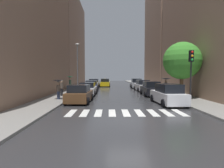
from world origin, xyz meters
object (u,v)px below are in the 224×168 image
object	(u,v)px
pedestrian_near_tree	(62,88)
parked_car_right_third	(142,86)
parked_car_left_second	(88,89)
street_tree_right	(182,61)
parked_car_left_third	(92,86)
pedestrian_far_side	(58,85)
parked_car_right_nearest	(168,95)
pedestrian_by_kerb	(166,82)
taxi_midroad	(105,83)
lamp_post_left	(77,64)
pedestrian_foreground	(70,80)
parked_car_left_fourth	(94,83)
parked_car_right_second	(151,89)
parked_car_right_fourth	(136,84)
traffic_light_right_corner	(191,65)
parked_car_left_nearest	(80,94)

from	to	relation	value
pedestrian_near_tree	parked_car_right_third	bearing A→B (deg)	74.78
parked_car_left_second	street_tree_right	xyz separation A→B (m)	(9.94, -4.13, 3.16)
parked_car_left_third	pedestrian_far_side	bearing A→B (deg)	167.29
parked_car_right_nearest	pedestrian_by_kerb	bearing A→B (deg)	-18.19
taxi_midroad	lamp_post_left	xyz separation A→B (m)	(-3.60, -11.98, 3.27)
pedestrian_by_kerb	parked_car_left_third	bearing A→B (deg)	-54.54
pedestrian_foreground	parked_car_left_fourth	bearing A→B (deg)	-41.56
parked_car_right_second	taxi_midroad	bearing A→B (deg)	19.97
parked_car_left_third	taxi_midroad	xyz separation A→B (m)	(1.90, 9.16, 0.02)
parked_car_left_third	lamp_post_left	bearing A→B (deg)	147.36
parked_car_right_fourth	lamp_post_left	size ratio (longest dim) A/B	0.63
parked_car_left_third	parked_car_right_second	distance (m)	10.43
parked_car_right_second	pedestrian_by_kerb	bearing A→B (deg)	-107.82
parked_car_right_nearest	parked_car_right_fourth	world-z (taller)	parked_car_right_nearest
pedestrian_foreground	pedestrian_by_kerb	size ratio (longest dim) A/B	1.06
parked_car_right_fourth	pedestrian_far_side	xyz separation A→B (m)	(-9.95, -16.10, 0.75)
pedestrian_near_tree	traffic_light_right_corner	size ratio (longest dim) A/B	0.40
parked_car_left_fourth	parked_car_right_second	world-z (taller)	parked_car_right_second
parked_car_right_nearest	lamp_post_left	world-z (taller)	lamp_post_left
parked_car_right_nearest	lamp_post_left	xyz separation A→B (m)	(-9.46, 10.33, 3.22)
parked_car_left_third	pedestrian_near_tree	xyz separation A→B (m)	(-2.55, -8.22, 0.31)
parked_car_left_nearest	parked_car_right_nearest	xyz separation A→B (m)	(7.68, -1.03, 0.05)
parked_car_left_nearest	parked_car_left_second	bearing A→B (deg)	1.74
parked_car_right_third	traffic_light_right_corner	distance (m)	13.37
taxi_midroad	traffic_light_right_corner	distance (m)	24.44
parked_car_right_second	parked_car_left_third	bearing A→B (deg)	47.97
parked_car_left_second	parked_car_right_third	world-z (taller)	parked_car_right_third
parked_car_right_second	lamp_post_left	xyz separation A→B (m)	(-9.42, 4.18, 3.23)
pedestrian_by_kerb	pedestrian_far_side	distance (m)	11.97
parked_car_right_third	pedestrian_far_side	world-z (taller)	pedestrian_far_side
parked_car_right_second	pedestrian_far_side	distance (m)	10.65
parked_car_left_nearest	street_tree_right	world-z (taller)	street_tree_right
parked_car_right_nearest	pedestrian_by_kerb	xyz separation A→B (m)	(1.58, 5.63, 0.84)
pedestrian_near_tree	street_tree_right	bearing A→B (deg)	30.80
pedestrian_foreground	lamp_post_left	world-z (taller)	lamp_post_left
taxi_midroad	parked_car_right_second	bearing A→B (deg)	-160.04
parked_car_right_nearest	lamp_post_left	bearing A→B (deg)	39.95
parked_car_left_second	pedestrian_far_side	world-z (taller)	pedestrian_far_side
parked_car_right_third	parked_car_right_fourth	size ratio (longest dim) A/B	1.13
parked_car_left_nearest	lamp_post_left	world-z (taller)	lamp_post_left
street_tree_right	parked_car_right_third	bearing A→B (deg)	103.62
pedestrian_far_side	parked_car_right_third	bearing A→B (deg)	143.23
lamp_post_left	pedestrian_far_side	bearing A→B (deg)	-93.10
parked_car_right_third	traffic_light_right_corner	xyz separation A→B (m)	(1.47, -13.05, 2.49)
pedestrian_by_kerb	pedestrian_far_side	size ratio (longest dim) A/B	1.06
parked_car_right_second	pedestrian_foreground	xyz separation A→B (m)	(-10.92, 6.10, 0.85)
parked_car_right_second	parked_car_left_nearest	bearing A→B (deg)	123.97
pedestrian_by_kerb	parked_car_left_second	bearing A→B (deg)	-24.56
parked_car_right_nearest	pedestrian_foreground	distance (m)	16.45
parked_car_right_nearest	street_tree_right	distance (m)	4.85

